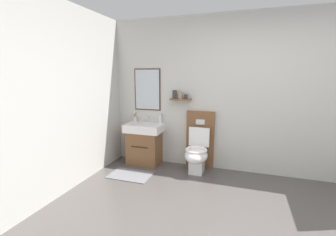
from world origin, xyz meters
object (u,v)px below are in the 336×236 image
at_px(vanity_sink_left, 144,143).
at_px(soap_dispenser, 161,119).
at_px(toothbrush_cup, 135,119).
at_px(toilet, 198,149).

relative_size(vanity_sink_left, soap_dispenser, 4.04).
bearing_deg(toothbrush_cup, vanity_sink_left, -29.48).
bearing_deg(soap_dispenser, toothbrush_cup, -178.87).
bearing_deg(toilet, vanity_sink_left, 178.88).
distance_m(vanity_sink_left, toilet, 1.00).
xyz_separation_m(vanity_sink_left, toilet, (1.00, -0.02, -0.01)).
bearing_deg(toothbrush_cup, toilet, -7.35).
bearing_deg(toilet, toothbrush_cup, 172.65).
distance_m(toothbrush_cup, soap_dispenser, 0.51).
distance_m(vanity_sink_left, soap_dispenser, 0.53).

